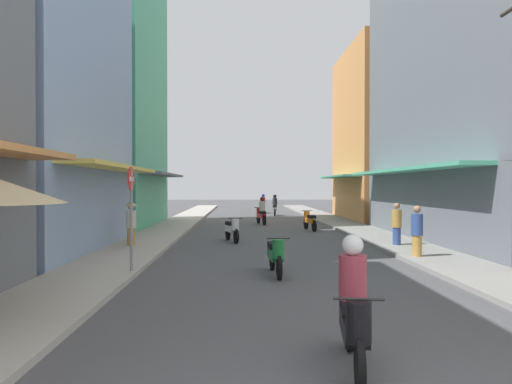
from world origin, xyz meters
The scene contains 18 objects.
ground_plane centered at (0.00, 19.89, 0.00)m, with size 105.10×105.10×0.00m, color #4C4C4F.
sidewalk_left centered at (-4.66, 19.89, 0.06)m, with size 2.13×55.77×0.12m, color #ADA89E.
sidewalk_right centered at (4.66, 19.89, 0.06)m, with size 2.13×55.77×0.12m, color gray.
building_left_mid centered at (-8.72, 12.30, 5.98)m, with size 7.05×8.95×11.98m.
building_left_far centered at (-8.72, 21.93, 7.92)m, with size 7.05×9.02×15.85m.
building_right_mid centered at (8.72, 14.66, 8.54)m, with size 7.05×13.00×17.09m.
building_right_far centered at (8.72, 26.60, 5.49)m, with size 7.05×8.90×10.99m.
motorbike_black centered at (0.25, 2.17, 0.70)m, with size 0.57×1.80×1.58m.
motorbike_maroon centered at (0.74, 34.30, 0.70)m, with size 0.55×1.81×1.58m.
motorbike_white centered at (-1.42, 14.93, 0.50)m, with size 0.70×1.76×0.96m.
motorbike_green centered at (-0.24, 8.00, 0.50)m, with size 0.55×1.81×0.96m.
motorbike_red centered at (0.10, 23.24, 0.70)m, with size 0.64×1.78×1.58m.
motorbike_silver centered at (1.46, 31.21, 0.70)m, with size 0.55×1.81×1.58m.
motorbike_orange centered at (2.31, 19.51, 0.50)m, with size 0.60×1.80×0.96m.
pedestrian_far centered at (4.40, 12.88, 0.79)m, with size 0.34×0.34×1.59m.
pedestrian_foreground centered at (4.08, 10.18, 0.80)m, with size 0.34×0.34×1.61m.
pedestrian_crossing centered at (-4.90, 13.00, 0.93)m, with size 0.44×0.44×1.65m.
street_sign_no_entry centered at (-3.75, 8.04, 1.72)m, with size 0.07×0.60×2.65m.
Camera 1 is at (-1.11, -3.35, 2.17)m, focal length 32.79 mm.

